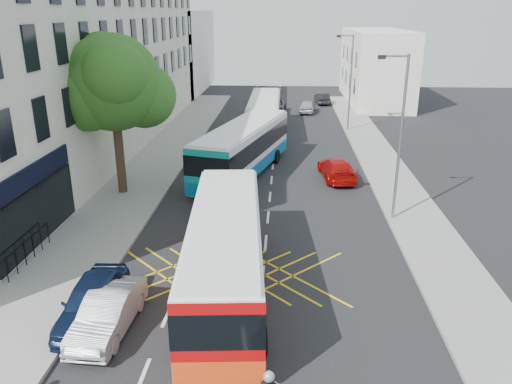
# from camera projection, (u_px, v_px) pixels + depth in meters

# --- Properties ---
(ground) EXTENTS (120.00, 120.00, 0.00)m
(ground) POSITION_uv_depth(u_px,v_px,m) (253.00, 379.00, 14.34)
(ground) COLOR black
(ground) RESTS_ON ground
(pavement_left) EXTENTS (5.00, 70.00, 0.15)m
(pavement_left) POSITION_uv_depth(u_px,v_px,m) (123.00, 193.00, 28.86)
(pavement_left) COLOR gray
(pavement_left) RESTS_ON ground
(pavement_right) EXTENTS (3.00, 70.00, 0.15)m
(pavement_right) POSITION_uv_depth(u_px,v_px,m) (403.00, 198.00, 27.97)
(pavement_right) COLOR gray
(pavement_right) RESTS_ON ground
(terrace_main) EXTENTS (8.30, 45.00, 13.50)m
(terrace_main) POSITION_uv_depth(u_px,v_px,m) (80.00, 59.00, 35.78)
(terrace_main) COLOR beige
(terrace_main) RESTS_ON ground
(terrace_far) EXTENTS (8.00, 20.00, 10.00)m
(terrace_far) POSITION_uv_depth(u_px,v_px,m) (173.00, 52.00, 65.01)
(terrace_far) COLOR silver
(terrace_far) RESTS_ON ground
(building_right) EXTENTS (6.00, 18.00, 8.00)m
(building_right) POSITION_uv_depth(u_px,v_px,m) (375.00, 66.00, 57.40)
(building_right) COLOR silver
(building_right) RESTS_ON ground
(street_tree) EXTENTS (6.30, 5.70, 8.80)m
(street_tree) POSITION_uv_depth(u_px,v_px,m) (112.00, 84.00, 26.70)
(street_tree) COLOR #382619
(street_tree) RESTS_ON pavement_left
(lamp_near) EXTENTS (1.45, 0.15, 8.00)m
(lamp_near) POSITION_uv_depth(u_px,v_px,m) (399.00, 131.00, 23.68)
(lamp_near) COLOR slate
(lamp_near) RESTS_ON pavement_right
(lamp_far) EXTENTS (1.45, 0.15, 8.00)m
(lamp_far) POSITION_uv_depth(u_px,v_px,m) (350.00, 78.00, 42.44)
(lamp_far) COLOR slate
(lamp_far) RESTS_ON pavement_right
(railings) EXTENTS (0.08, 5.60, 1.14)m
(railings) POSITION_uv_depth(u_px,v_px,m) (16.00, 261.00, 19.60)
(railings) COLOR black
(railings) RESTS_ON pavement_left
(bus_near) EXTENTS (3.43, 11.21, 3.10)m
(bus_near) POSITION_uv_depth(u_px,v_px,m) (225.00, 252.00, 18.30)
(bus_near) COLOR silver
(bus_near) RESTS_ON ground
(bus_mid) EXTENTS (5.60, 11.83, 3.24)m
(bus_mid) POSITION_uv_depth(u_px,v_px,m) (243.00, 149.00, 31.72)
(bus_mid) COLOR silver
(bus_mid) RESTS_ON ground
(bus_far) EXTENTS (2.81, 11.06, 3.11)m
(bus_far) POSITION_uv_depth(u_px,v_px,m) (264.00, 114.00, 42.70)
(bus_far) COLOR silver
(bus_far) RESTS_ON ground
(parked_car_blue) EXTENTS (1.92, 4.39, 1.47)m
(parked_car_blue) POSITION_uv_depth(u_px,v_px,m) (93.00, 301.00, 16.87)
(parked_car_blue) COLOR #0D1A37
(parked_car_blue) RESTS_ON ground
(parked_car_silver) EXTENTS (1.61, 4.08, 1.32)m
(parked_car_silver) POSITION_uv_depth(u_px,v_px,m) (108.00, 313.00, 16.33)
(parked_car_silver) COLOR #A0A2A8
(parked_car_silver) RESTS_ON ground
(red_hatchback) EXTENTS (2.38, 4.74, 1.32)m
(red_hatchback) POSITION_uv_depth(u_px,v_px,m) (337.00, 169.00, 31.27)
(red_hatchback) COLOR #A50A07
(red_hatchback) RESTS_ON ground
(distant_car_grey) EXTENTS (2.53, 5.04, 1.37)m
(distant_car_grey) POSITION_uv_depth(u_px,v_px,m) (274.00, 107.00, 51.36)
(distant_car_grey) COLOR #3E4146
(distant_car_grey) RESTS_ON ground
(distant_car_silver) EXTENTS (2.06, 4.03, 1.31)m
(distant_car_silver) POSITION_uv_depth(u_px,v_px,m) (308.00, 106.00, 51.82)
(distant_car_silver) COLOR #9EA0A5
(distant_car_silver) RESTS_ON ground
(distant_car_dark) EXTENTS (1.68, 3.88, 1.24)m
(distant_car_dark) POSITION_uv_depth(u_px,v_px,m) (322.00, 98.00, 56.64)
(distant_car_dark) COLOR black
(distant_car_dark) RESTS_ON ground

